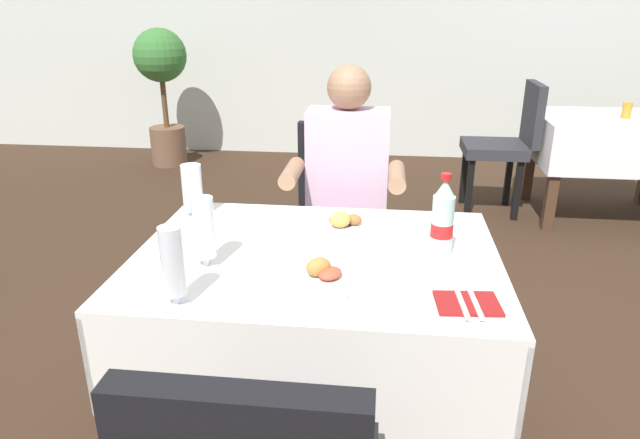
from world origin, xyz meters
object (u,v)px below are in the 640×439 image
(main_dining_table, at_px, (317,299))
(chair_far_diner_seat, at_px, (338,216))
(background_dining_table, at_px, (609,142))
(background_chair_left, at_px, (507,140))
(beer_glass_left, at_px, (192,191))
(beer_glass_middle, at_px, (204,233))
(cola_bottle_primary, at_px, (443,221))
(seated_diner_far, at_px, (346,192))
(potted_plant_corner, at_px, (162,80))
(background_table_tumbler, at_px, (627,110))
(beer_glass_right, at_px, (173,266))
(plate_near_camera, at_px, (315,275))
(plate_far_diner, at_px, (341,224))
(napkin_cutlery_set, at_px, (468,303))

(main_dining_table, xyz_separation_m, chair_far_diner_seat, (-0.00, 0.84, -0.02))
(background_dining_table, bearing_deg, background_chair_left, 180.00)
(beer_glass_left, distance_m, background_chair_left, 2.79)
(beer_glass_middle, height_order, cola_bottle_primary, cola_bottle_primary)
(beer_glass_middle, xyz_separation_m, background_dining_table, (2.14, 2.69, -0.29))
(main_dining_table, bearing_deg, background_dining_table, 54.65)
(seated_diner_far, xyz_separation_m, beer_glass_left, (-0.55, -0.45, 0.13))
(potted_plant_corner, bearing_deg, chair_far_diner_seat, -55.14)
(beer_glass_middle, distance_m, cola_bottle_primary, 0.74)
(seated_diner_far, xyz_separation_m, beer_glass_middle, (-0.37, -0.86, 0.14))
(seated_diner_far, height_order, potted_plant_corner, potted_plant_corner)
(background_chair_left, bearing_deg, beer_glass_middle, -117.89)
(background_chair_left, bearing_deg, background_table_tumbler, -3.14)
(beer_glass_right, relative_size, background_table_tumbler, 2.07)
(background_chair_left, bearing_deg, beer_glass_left, -125.11)
(beer_glass_middle, relative_size, background_chair_left, 0.23)
(seated_diner_far, xyz_separation_m, plate_near_camera, (-0.03, -0.91, 0.05))
(plate_far_diner, relative_size, beer_glass_left, 1.17)
(main_dining_table, height_order, chair_far_diner_seat, chair_far_diner_seat)
(chair_far_diner_seat, bearing_deg, background_dining_table, 43.44)
(background_chair_left, bearing_deg, potted_plant_corner, 161.34)
(potted_plant_corner, bearing_deg, background_table_tumbler, -15.62)
(plate_near_camera, relative_size, beer_glass_left, 1.15)
(plate_near_camera, distance_m, background_chair_left, 2.95)
(main_dining_table, bearing_deg, plate_far_diner, 74.75)
(plate_far_diner, relative_size, beer_glass_middle, 1.06)
(chair_far_diner_seat, bearing_deg, plate_far_diner, -84.26)
(main_dining_table, distance_m, napkin_cutlery_set, 0.56)
(beer_glass_middle, distance_m, background_table_tumbler, 3.44)
(beer_glass_left, xyz_separation_m, napkin_cutlery_set, (0.95, -0.56, -0.10))
(seated_diner_far, bearing_deg, chair_far_diner_seat, 112.31)
(seated_diner_far, distance_m, beer_glass_middle, 0.95)
(chair_far_diner_seat, height_order, seated_diner_far, seated_diner_far)
(chair_far_diner_seat, bearing_deg, plate_near_camera, -88.91)
(napkin_cutlery_set, xyz_separation_m, potted_plant_corner, (-2.34, 3.85, 0.07))
(seated_diner_far, height_order, beer_glass_left, seated_diner_far)
(beer_glass_right, distance_m, background_dining_table, 3.64)
(beer_glass_left, bearing_deg, background_dining_table, 44.51)
(main_dining_table, distance_m, background_table_tumbler, 3.14)
(chair_far_diner_seat, xyz_separation_m, napkin_cutlery_set, (0.45, -1.12, 0.19))
(main_dining_table, height_order, background_dining_table, same)
(beer_glass_left, bearing_deg, main_dining_table, -29.09)
(beer_glass_middle, distance_m, beer_glass_right, 0.24)
(plate_near_camera, relative_size, potted_plant_corner, 0.18)
(beer_glass_right, relative_size, background_dining_table, 0.22)
(plate_far_diner, bearing_deg, chair_far_diner_seat, 95.74)
(chair_far_diner_seat, relative_size, beer_glass_right, 4.27)
(main_dining_table, height_order, beer_glass_middle, beer_glass_middle)
(main_dining_table, xyz_separation_m, beer_glass_right, (-0.33, -0.38, 0.28))
(plate_near_camera, bearing_deg, napkin_cutlery_set, -12.82)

